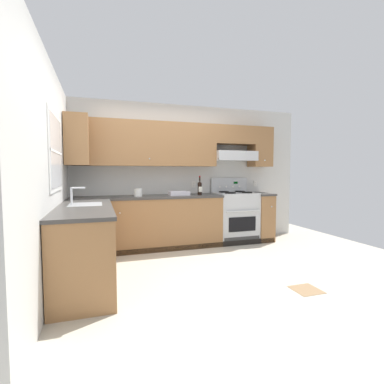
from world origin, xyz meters
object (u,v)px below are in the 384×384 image
(stove, at_px, (235,216))
(bowl, at_px, (179,194))
(wine_bottle, at_px, (200,187))
(paper_towel_roll, at_px, (138,193))

(stove, xyz_separation_m, bowl, (-1.10, -0.03, 0.46))
(stove, distance_m, wine_bottle, 0.93)
(wine_bottle, xyz_separation_m, paper_towel_roll, (-1.09, 0.01, -0.07))
(wine_bottle, height_order, paper_towel_roll, wine_bottle)
(bowl, bearing_deg, stove, 1.47)
(stove, relative_size, paper_towel_roll, 9.38)
(wine_bottle, height_order, bowl, wine_bottle)
(paper_towel_roll, bearing_deg, bowl, 2.74)
(stove, height_order, paper_towel_roll, stove)
(stove, height_order, wine_bottle, wine_bottle)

